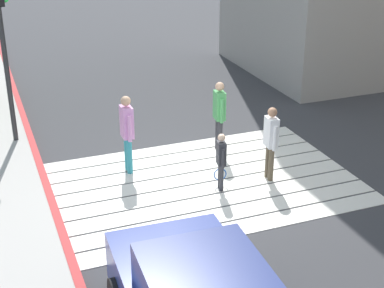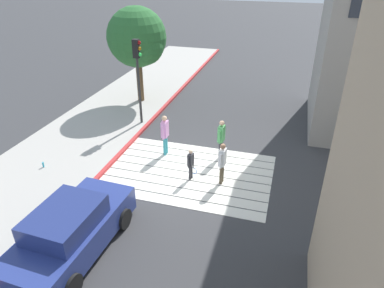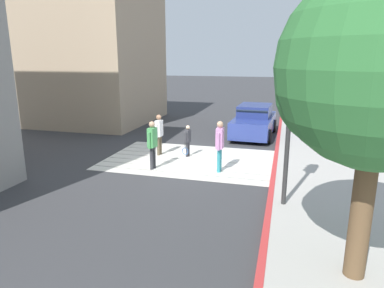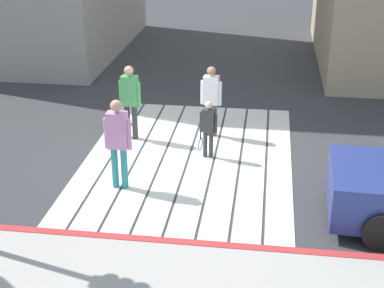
# 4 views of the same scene
# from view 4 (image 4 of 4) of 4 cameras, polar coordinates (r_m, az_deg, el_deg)

# --- Properties ---
(ground_plane) EXTENTS (120.00, 120.00, 0.00)m
(ground_plane) POSITION_cam_4_polar(r_m,az_deg,el_deg) (12.15, -0.38, -1.57)
(ground_plane) COLOR #38383A
(crosswalk_stripes) EXTENTS (6.40, 4.35, 0.01)m
(crosswalk_stripes) POSITION_cam_4_polar(r_m,az_deg,el_deg) (12.15, -0.38, -1.54)
(crosswalk_stripes) COLOR silver
(crosswalk_stripes) RESTS_ON ground
(curb_painted) EXTENTS (0.16, 40.00, 0.13)m
(curb_painted) POSITION_cam_4_polar(r_m,az_deg,el_deg) (9.34, -3.27, -9.84)
(curb_painted) COLOR #BC3333
(curb_painted) RESTS_ON ground
(pedestrian_adult_lead) EXTENTS (0.26, 0.50, 1.73)m
(pedestrian_adult_lead) POSITION_cam_4_polar(r_m,az_deg,el_deg) (12.89, -6.21, 4.68)
(pedestrian_adult_lead) COLOR #333338
(pedestrian_adult_lead) RESTS_ON ground
(pedestrian_adult_trailing) EXTENTS (0.23, 0.52, 1.79)m
(pedestrian_adult_trailing) POSITION_cam_4_polar(r_m,az_deg,el_deg) (10.69, -7.41, 0.60)
(pedestrian_adult_trailing) COLOR teal
(pedestrian_adult_trailing) RESTS_ON ground
(pedestrian_adult_side) EXTENTS (0.24, 0.49, 1.66)m
(pedestrian_adult_side) POSITION_cam_4_polar(r_m,az_deg,el_deg) (12.99, 1.91, 4.79)
(pedestrian_adult_side) COLOR brown
(pedestrian_adult_side) RESTS_ON ground
(pedestrian_child_with_racket) EXTENTS (0.31, 0.40, 1.28)m
(pedestrian_child_with_racket) POSITION_cam_4_polar(r_m,az_deg,el_deg) (11.98, 1.61, 1.78)
(pedestrian_child_with_racket) COLOR #333338
(pedestrian_child_with_racket) RESTS_ON ground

